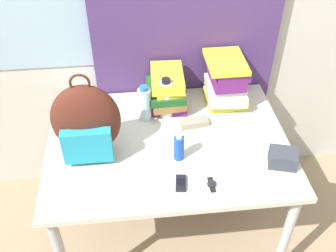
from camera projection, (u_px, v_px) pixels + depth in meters
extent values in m
cube|color=beige|center=(157.00, 1.00, 2.08)|extent=(6.00, 0.05, 2.50)
cube|color=#4C336B|center=(187.00, 4.00, 2.05)|extent=(1.04, 0.04, 2.50)
cube|color=beige|center=(168.00, 143.00, 2.02)|extent=(1.23, 0.90, 0.03)
cylinder|color=#B2B2B7|center=(285.00, 239.00, 2.01)|extent=(0.05, 0.05, 0.70)
cylinder|color=#B2B2B7|center=(75.00, 150.00, 2.51)|extent=(0.05, 0.05, 0.70)
cylinder|color=#B2B2B7|center=(245.00, 137.00, 2.60)|extent=(0.05, 0.05, 0.70)
ellipsoid|color=#512319|center=(86.00, 120.00, 1.83)|extent=(0.32, 0.15, 0.39)
cube|color=teal|center=(87.00, 146.00, 1.81)|extent=(0.23, 0.05, 0.18)
torus|color=#512319|center=(80.00, 83.00, 1.70)|extent=(0.09, 0.01, 0.09)
cube|color=#6B2370|center=(168.00, 101.00, 2.23)|extent=(0.23, 0.24, 0.05)
cube|color=olive|center=(166.00, 96.00, 2.20)|extent=(0.20, 0.29, 0.04)
cube|color=#1E5623|center=(166.00, 90.00, 2.16)|extent=(0.20, 0.27, 0.04)
cube|color=yellow|center=(168.00, 84.00, 2.15)|extent=(0.17, 0.27, 0.03)
cube|color=yellow|center=(167.00, 78.00, 2.12)|extent=(0.19, 0.27, 0.06)
cube|color=yellow|center=(225.00, 98.00, 2.25)|extent=(0.22, 0.21, 0.05)
cube|color=silver|center=(225.00, 91.00, 2.21)|extent=(0.23, 0.27, 0.06)
cube|color=silver|center=(225.00, 84.00, 2.18)|extent=(0.20, 0.22, 0.03)
cube|color=#6B2370|center=(226.00, 77.00, 2.15)|extent=(0.17, 0.25, 0.06)
cube|color=#6B2370|center=(229.00, 67.00, 2.12)|extent=(0.19, 0.26, 0.05)
cube|color=yellow|center=(226.00, 62.00, 2.10)|extent=(0.21, 0.27, 0.02)
cylinder|color=silver|center=(145.00, 104.00, 2.09)|extent=(0.07, 0.07, 0.19)
cylinder|color=#286BB7|center=(144.00, 88.00, 2.02)|extent=(0.05, 0.05, 0.02)
cylinder|color=white|center=(166.00, 99.00, 2.10)|extent=(0.07, 0.07, 0.22)
cylinder|color=black|center=(166.00, 81.00, 2.02)|extent=(0.05, 0.05, 0.02)
cylinder|color=blue|center=(179.00, 148.00, 1.88)|extent=(0.05, 0.05, 0.13)
cylinder|color=white|center=(179.00, 136.00, 1.82)|extent=(0.03, 0.03, 0.02)
cube|color=black|center=(181.00, 183.00, 1.78)|extent=(0.06, 0.10, 0.02)
cube|color=black|center=(181.00, 182.00, 1.78)|extent=(0.04, 0.05, 0.00)
cube|color=gray|center=(194.00, 123.00, 2.09)|extent=(0.16, 0.08, 0.04)
cube|color=#383D47|center=(283.00, 158.00, 1.86)|extent=(0.15, 0.13, 0.08)
cube|color=black|center=(212.00, 185.00, 1.78)|extent=(0.02, 0.09, 0.00)
cylinder|color=#232328|center=(212.00, 184.00, 1.78)|extent=(0.04, 0.04, 0.01)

